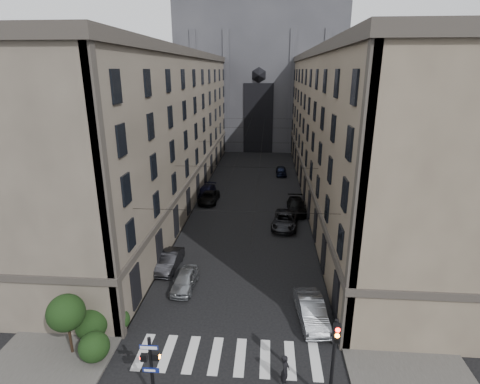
% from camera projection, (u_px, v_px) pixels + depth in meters
% --- Properties ---
extents(sidewalk_left, '(7.00, 80.00, 0.15)m').
position_uv_depth(sidewalk_left, '(177.00, 192.00, 52.79)').
color(sidewalk_left, '#383533').
rests_on(sidewalk_left, ground).
extents(sidewalk_right, '(7.00, 80.00, 0.15)m').
position_uv_depth(sidewalk_right, '(328.00, 196.00, 51.28)').
color(sidewalk_right, '#383533').
rests_on(sidewalk_right, ground).
extents(zebra_crossing, '(11.00, 3.20, 0.01)m').
position_uv_depth(zebra_crossing, '(228.00, 356.00, 22.68)').
color(zebra_crossing, beige).
rests_on(zebra_crossing, ground).
extents(building_left, '(13.60, 60.60, 18.85)m').
position_uv_depth(building_left, '(152.00, 126.00, 50.11)').
color(building_left, '#50483D').
rests_on(building_left, ground).
extents(building_right, '(13.60, 60.60, 18.85)m').
position_uv_depth(building_right, '(356.00, 128.00, 48.18)').
color(building_right, brown).
rests_on(building_right, ground).
extents(gothic_tower, '(35.00, 23.00, 58.00)m').
position_uv_depth(gothic_tower, '(260.00, 64.00, 83.42)').
color(gothic_tower, '#2D2D33').
rests_on(gothic_tower, ground).
extents(pedestrian_signal_left, '(1.02, 0.38, 4.00)m').
position_uv_depth(pedestrian_signal_left, '(151.00, 365.00, 18.90)').
color(pedestrian_signal_left, black).
rests_on(pedestrian_signal_left, ground).
extents(traffic_light_right, '(0.34, 0.50, 5.20)m').
position_uv_depth(traffic_light_right, '(334.00, 354.00, 18.34)').
color(traffic_light_right, black).
rests_on(traffic_light_right, ground).
extents(shrub_cluster, '(3.90, 4.40, 3.90)m').
position_uv_depth(shrub_cluster, '(85.00, 324.00, 22.75)').
color(shrub_cluster, black).
rests_on(shrub_cluster, sidewalk_left).
extents(tram_wires, '(14.00, 60.00, 0.43)m').
position_uv_depth(tram_wires, '(252.00, 143.00, 49.45)').
color(tram_wires, black).
rests_on(tram_wires, ground).
extents(car_left_near, '(1.84, 4.19, 1.41)m').
position_uv_depth(car_left_near, '(185.00, 280.00, 29.57)').
color(car_left_near, gray).
rests_on(car_left_near, ground).
extents(car_left_midnear, '(1.83, 4.49, 1.45)m').
position_uv_depth(car_left_midnear, '(169.00, 261.00, 32.48)').
color(car_left_midnear, black).
rests_on(car_left_midnear, ground).
extents(car_left_midfar, '(2.41, 5.00, 1.37)m').
position_uv_depth(car_left_midfar, '(209.00, 197.00, 48.84)').
color(car_left_midfar, black).
rests_on(car_left_midfar, ground).
extents(car_left_far, '(2.58, 5.14, 1.43)m').
position_uv_depth(car_left_far, '(206.00, 192.00, 51.00)').
color(car_left_far, black).
rests_on(car_left_far, ground).
extents(car_right_near, '(2.24, 5.04, 1.61)m').
position_uv_depth(car_right_near, '(311.00, 311.00, 25.66)').
color(car_right_near, gray).
rests_on(car_right_near, ground).
extents(car_right_midnear, '(3.39, 6.04, 1.60)m').
position_uv_depth(car_right_midnear, '(285.00, 220.00, 41.12)').
color(car_right_midnear, black).
rests_on(car_right_midnear, ground).
extents(car_right_midfar, '(2.18, 5.36, 1.56)m').
position_uv_depth(car_right_midfar, '(296.00, 206.00, 45.38)').
color(car_right_midfar, black).
rests_on(car_right_midfar, ground).
extents(car_right_far, '(1.72, 4.16, 1.41)m').
position_uv_depth(car_right_far, '(281.00, 171.00, 61.40)').
color(car_right_far, black).
rests_on(car_right_far, ground).
extents(pedestrian, '(0.62, 0.80, 1.93)m').
position_uv_depth(pedestrian, '(285.00, 371.00, 20.35)').
color(pedestrian, black).
rests_on(pedestrian, ground).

